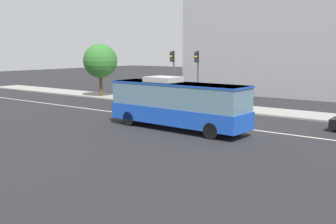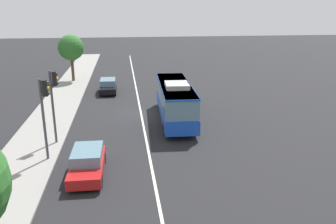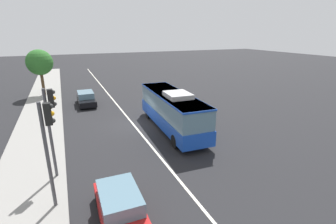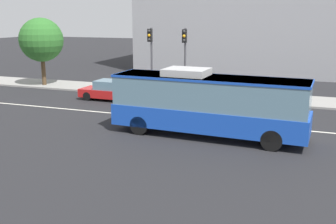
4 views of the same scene
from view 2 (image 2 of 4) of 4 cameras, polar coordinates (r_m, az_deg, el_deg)
name	(u,v)px [view 2 (image 2 of 4)]	position (r m, az deg, el deg)	size (l,w,h in m)	color
ground_plane	(141,113)	(31.00, -4.53, -0.20)	(160.00, 160.00, 0.00)	black
sidewalk_kerb	(53,116)	(31.56, -18.66, -0.63)	(80.00, 3.84, 0.14)	gray
lane_centre_line	(141,113)	(31.00, -4.53, -0.19)	(76.00, 0.16, 0.01)	silver
transit_bus	(175,99)	(28.54, 1.19, 2.10)	(10.10, 2.94, 3.46)	#1947B7
sedan_black	(108,86)	(38.92, -9.96, 4.31)	(4.50, 1.83, 1.46)	black
sedan_red	(88,162)	(20.27, -13.26, -8.15)	(4.53, 1.87, 1.46)	#B21919
traffic_light_near_corner	(54,95)	(24.26, -18.47, 2.76)	(0.34, 0.62, 5.20)	#47474C
traffic_light_mid_block	(45,106)	(21.69, -19.85, 0.96)	(0.33, 0.62, 5.20)	#47474C
street_tree_kerbside_left	(71,48)	(45.00, -15.88, 10.25)	(3.17, 3.17, 5.91)	#4C3823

